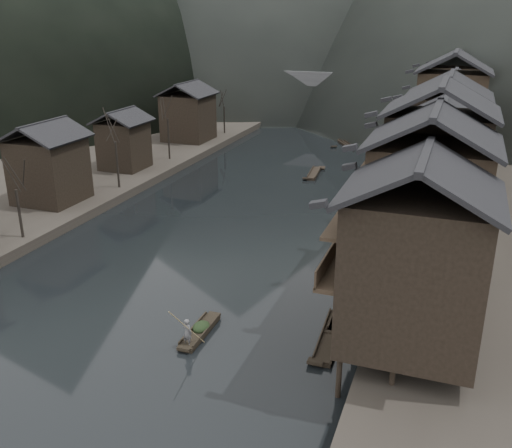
% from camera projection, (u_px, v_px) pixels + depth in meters
% --- Properties ---
extents(water, '(300.00, 300.00, 0.00)m').
position_uv_depth(water, '(187.00, 278.00, 44.50)').
color(water, black).
rests_on(water, ground).
extents(left_bank, '(40.00, 200.00, 1.20)m').
position_uv_depth(left_bank, '(102.00, 138.00, 90.67)').
color(left_bank, '#2D2823').
rests_on(left_bank, ground).
extents(stilt_houses, '(9.00, 67.60, 15.84)m').
position_uv_depth(stilt_houses, '(444.00, 133.00, 52.75)').
color(stilt_houses, black).
rests_on(stilt_houses, ground).
extents(left_houses, '(8.10, 53.20, 8.73)m').
position_uv_depth(left_houses, '(105.00, 137.00, 66.76)').
color(left_houses, black).
rests_on(left_houses, left_bank).
extents(bare_trees, '(3.82, 62.94, 7.64)m').
position_uv_depth(bare_trees, '(114.00, 138.00, 62.54)').
color(bare_trees, black).
rests_on(bare_trees, left_bank).
extents(moored_sampans, '(2.83, 65.45, 0.47)m').
position_uv_depth(moored_sampans, '(384.00, 201.00, 61.82)').
color(moored_sampans, black).
rests_on(moored_sampans, water).
extents(midriver_boats, '(7.94, 29.87, 0.45)m').
position_uv_depth(midriver_boats, '(348.00, 151.00, 83.82)').
color(midriver_boats, black).
rests_on(midriver_boats, water).
extents(stone_bridge, '(40.00, 6.00, 9.00)m').
position_uv_depth(stone_bridge, '(359.00, 93.00, 106.06)').
color(stone_bridge, '#4C4C4F').
rests_on(stone_bridge, ground).
extents(hero_sampan, '(1.06, 4.87, 0.43)m').
position_uv_depth(hero_sampan, '(200.00, 331.00, 36.68)').
color(hero_sampan, black).
rests_on(hero_sampan, water).
extents(cargo_heap, '(1.07, 1.40, 0.64)m').
position_uv_depth(cargo_heap, '(201.00, 322.00, 36.68)').
color(cargo_heap, black).
rests_on(cargo_heap, hero_sampan).
extents(boatman, '(0.75, 0.59, 1.82)m').
position_uv_depth(boatman, '(187.00, 329.00, 34.79)').
color(boatman, '#5E5D60').
rests_on(boatman, hero_sampan).
extents(bamboo_pole, '(1.43, 2.63, 3.68)m').
position_uv_depth(bamboo_pole, '(188.00, 289.00, 33.76)').
color(bamboo_pole, '#8C7A51').
rests_on(bamboo_pole, boatman).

